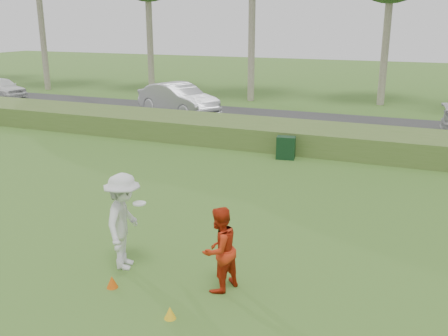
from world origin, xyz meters
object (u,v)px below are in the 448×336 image
at_px(car_mid, 178,99).
at_px(cone_orange, 112,282).
at_px(car_left, 2,88).
at_px(player_white, 124,221).
at_px(player_red, 219,249).
at_px(cone_yellow, 170,313).
at_px(utility_cabinet, 286,148).

bearing_deg(car_mid, cone_orange, -133.41).
relative_size(car_left, car_mid, 0.76).
bearing_deg(player_white, car_left, 34.65).
bearing_deg(car_mid, car_left, 109.07).
relative_size(player_white, cone_orange, 8.41).
height_order(player_white, cone_orange, player_white).
height_order(player_red, car_mid, car_mid).
bearing_deg(cone_yellow, car_mid, 117.12).
distance_m(player_white, car_mid, 17.59).
xyz_separation_m(player_red, utility_cabinet, (-1.42, 9.74, -0.42)).
bearing_deg(cone_yellow, player_white, 142.86).
bearing_deg(player_red, utility_cabinet, -151.29).
distance_m(player_red, cone_orange, 2.23).
relative_size(cone_yellow, car_mid, 0.05).
xyz_separation_m(player_red, cone_orange, (-1.97, -0.75, -0.73)).
relative_size(player_white, utility_cabinet, 2.40).
xyz_separation_m(cone_yellow, utility_cabinet, (-1.01, 11.00, 0.32)).
distance_m(utility_cabinet, car_left, 22.89).
relative_size(player_red, cone_yellow, 7.31).
bearing_deg(player_red, car_left, -106.18).
bearing_deg(cone_yellow, utility_cabinet, 95.24).
relative_size(utility_cabinet, car_left, 0.22).
bearing_deg(cone_yellow, player_red, 71.89).
distance_m(player_white, player_red, 2.21).
xyz_separation_m(player_white, cone_yellow, (1.79, -1.36, -0.92)).
bearing_deg(player_white, utility_cabinet, -20.78).
relative_size(player_red, car_left, 0.43).
bearing_deg(car_mid, player_red, -126.92).
distance_m(cone_orange, car_mid, 18.48).
distance_m(player_red, cone_yellow, 1.51).
xyz_separation_m(player_white, cone_orange, (0.23, -0.85, -0.91)).
distance_m(player_red, utility_cabinet, 9.85).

